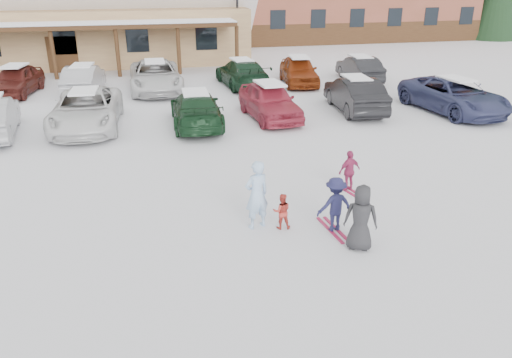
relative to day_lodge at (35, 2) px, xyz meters
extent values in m
plane|color=white|center=(9.00, -27.96, -3.94)|extent=(160.00, 160.00, 0.00)
cube|color=tan|center=(0.00, 0.04, -2.14)|extent=(28.00, 10.00, 3.60)
cube|color=#422814|center=(0.00, -6.16, -1.04)|extent=(25.20, 2.60, 0.25)
cube|color=#422814|center=(25.00, 3.08, -3.04)|extent=(24.00, 0.10, 1.80)
cylinder|color=black|center=(13.29, -3.86, -0.79)|extent=(0.16, 0.16, 6.30)
cylinder|color=black|center=(39.00, 4.04, -3.28)|extent=(0.60, 0.60, 1.32)
cylinder|color=black|center=(15.00, 16.04, -3.40)|extent=(0.60, 0.60, 1.08)
cylinder|color=black|center=(43.00, 18.04, -3.25)|extent=(0.60, 0.60, 1.38)
imported|color=#A7CAF0|center=(9.16, -27.65, -3.07)|extent=(0.74, 0.60, 1.75)
imported|color=#BE382E|center=(9.75, -27.83, -3.49)|extent=(0.50, 0.42, 0.92)
imported|color=#1D1D44|center=(10.96, -28.24, -3.25)|extent=(0.95, 0.61, 1.40)
cube|color=#9F163E|center=(10.96, -28.24, -3.93)|extent=(0.34, 1.41, 0.03)
imported|color=#A62D5C|center=(12.25, -26.06, -3.33)|extent=(0.77, 0.47, 1.22)
cube|color=#9F163E|center=(12.25, -26.06, -3.93)|extent=(0.55, 1.41, 0.03)
imported|color=#29292B|center=(11.21, -29.18, -3.16)|extent=(0.90, 0.78, 1.56)
imported|color=white|center=(4.40, -17.88, -3.17)|extent=(2.76, 5.63, 1.54)
imported|color=#14351C|center=(8.72, -18.53, -3.25)|extent=(2.11, 4.87, 1.40)
imported|color=#A82C40|center=(11.92, -18.08, -3.18)|extent=(2.19, 4.63, 1.53)
imported|color=black|center=(15.97, -17.78, -3.17)|extent=(2.00, 4.79, 1.54)
imported|color=navy|center=(20.22, -18.91, -3.18)|extent=(3.20, 5.75, 1.52)
imported|color=#571E19|center=(0.41, -10.85, -3.20)|extent=(2.41, 4.56, 1.48)
imported|color=#A8A8AC|center=(3.75, -11.42, -3.21)|extent=(1.95, 4.59, 1.47)
imported|color=silver|center=(7.39, -11.58, -3.16)|extent=(2.63, 5.67, 1.57)
imported|color=#13301D|center=(12.04, -11.51, -3.21)|extent=(2.47, 5.22, 1.47)
imported|color=maroon|center=(15.25, -11.64, -3.18)|extent=(2.38, 4.67, 1.52)
imported|color=black|center=(18.93, -11.54, -3.24)|extent=(1.72, 4.35, 1.41)
camera|label=1|loc=(6.69, -38.38, 1.95)|focal=35.00mm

